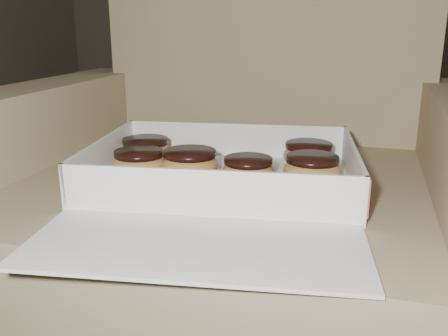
% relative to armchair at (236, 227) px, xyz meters
% --- Properties ---
extents(armchair, '(0.91, 0.77, 0.95)m').
position_rel_armchair_xyz_m(armchair, '(0.00, 0.00, 0.00)').
color(armchair, tan).
rests_on(armchair, floor).
extents(bakery_box, '(0.48, 0.55, 0.07)m').
position_rel_armchair_xyz_m(bakery_box, '(0.02, -0.16, 0.14)').
color(bakery_box, white).
rests_on(bakery_box, armchair).
extents(donut_a, '(0.10, 0.10, 0.05)m').
position_rel_armchair_xyz_m(donut_a, '(-0.05, -0.12, 0.16)').
color(donut_a, '#BE8642').
rests_on(donut_a, bakery_box).
extents(donut_b, '(0.09, 0.09, 0.05)m').
position_rel_armchair_xyz_m(donut_b, '(0.13, -0.00, 0.16)').
color(donut_b, '#BE8642').
rests_on(donut_b, bakery_box).
extents(donut_c, '(0.09, 0.09, 0.05)m').
position_rel_armchair_xyz_m(donut_c, '(-0.16, -0.05, 0.16)').
color(donut_c, '#BE8642').
rests_on(donut_c, bakery_box).
extents(donut_d, '(0.09, 0.09, 0.04)m').
position_rel_armchair_xyz_m(donut_d, '(-0.14, -0.13, 0.16)').
color(donut_d, '#BE8642').
rests_on(donut_d, bakery_box).
extents(donut_e, '(0.09, 0.09, 0.05)m').
position_rel_armchair_xyz_m(donut_e, '(0.15, -0.09, 0.16)').
color(donut_e, '#BE8642').
rests_on(donut_e, bakery_box).
extents(donut_f, '(0.08, 0.08, 0.04)m').
position_rel_armchair_xyz_m(donut_f, '(0.05, -0.12, 0.16)').
color(donut_f, '#BE8642').
rests_on(donut_f, bakery_box).
extents(crumb_a, '(0.01, 0.01, 0.00)m').
position_rel_armchair_xyz_m(crumb_a, '(-0.13, -0.15, 0.14)').
color(crumb_a, black).
rests_on(crumb_a, bakery_box).
extents(crumb_b, '(0.01, 0.01, 0.00)m').
position_rel_armchair_xyz_m(crumb_b, '(0.16, -0.21, 0.14)').
color(crumb_b, black).
rests_on(crumb_b, bakery_box).
extents(crumb_c, '(0.01, 0.01, 0.00)m').
position_rel_armchair_xyz_m(crumb_c, '(-0.15, -0.22, 0.14)').
color(crumb_c, black).
rests_on(crumb_c, bakery_box).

